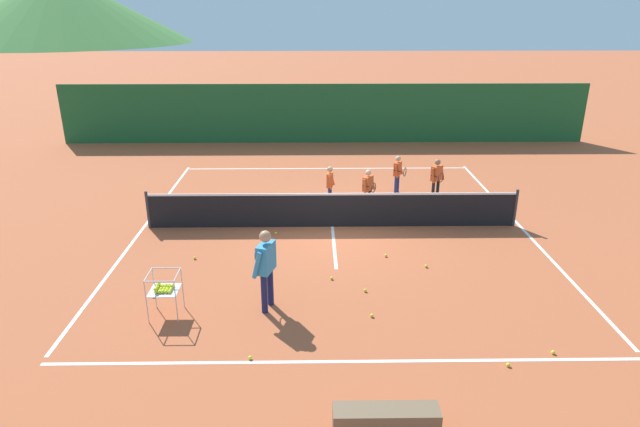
{
  "coord_description": "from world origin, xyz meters",
  "views": [
    {
      "loc": [
        -0.54,
        -13.8,
        5.73
      ],
      "look_at": [
        -0.36,
        -1.49,
        0.97
      ],
      "focal_mm": 30.45,
      "sensor_mm": 36.0,
      "label": 1
    }
  ],
  "objects_px": {
    "instructor": "(266,263)",
    "tennis_ball_6": "(276,233)",
    "tennis_ball_11": "(332,278)",
    "student_0": "(330,182)",
    "ball_cart": "(164,289)",
    "tennis_ball_10": "(267,278)",
    "tennis_ball_3": "(508,365)",
    "student_3": "(437,176)",
    "courtside_bench": "(386,422)",
    "tennis_ball_4": "(553,352)",
    "tennis_ball_1": "(195,258)",
    "student_1": "(368,186)",
    "student_2": "(398,171)",
    "tennis_ball_2": "(250,358)",
    "tennis_ball_5": "(386,256)",
    "tennis_ball_8": "(153,296)",
    "tennis_ball_9": "(426,266)",
    "tennis_ball_0": "(372,316)",
    "tennis_ball_7": "(365,290)",
    "tennis_net": "(332,210)"
  },
  "relations": [
    {
      "from": "student_1",
      "to": "tennis_ball_10",
      "type": "height_order",
      "value": "student_1"
    },
    {
      "from": "student_2",
      "to": "tennis_ball_2",
      "type": "height_order",
      "value": "student_2"
    },
    {
      "from": "tennis_net",
      "to": "tennis_ball_0",
      "type": "bearing_deg",
      "value": -82.5
    },
    {
      "from": "student_1",
      "to": "tennis_ball_8",
      "type": "distance_m",
      "value": 7.13
    },
    {
      "from": "tennis_ball_0",
      "to": "tennis_ball_11",
      "type": "bearing_deg",
      "value": 115.19
    },
    {
      "from": "tennis_ball_6",
      "to": "courtside_bench",
      "type": "xyz_separation_m",
      "value": [
        2.0,
        -7.24,
        0.2
      ]
    },
    {
      "from": "tennis_net",
      "to": "instructor",
      "type": "distance_m",
      "value": 4.53
    },
    {
      "from": "instructor",
      "to": "courtside_bench",
      "type": "xyz_separation_m",
      "value": [
        1.94,
        -3.49,
        -0.78
      ]
    },
    {
      "from": "tennis_ball_0",
      "to": "tennis_ball_10",
      "type": "xyz_separation_m",
      "value": [
        -2.17,
        1.58,
        0.0
      ]
    },
    {
      "from": "student_3",
      "to": "tennis_ball_4",
      "type": "relative_size",
      "value": 19.38
    },
    {
      "from": "tennis_ball_9",
      "to": "tennis_ball_4",
      "type": "bearing_deg",
      "value": -65.05
    },
    {
      "from": "student_3",
      "to": "tennis_ball_9",
      "type": "distance_m",
      "value": 4.83
    },
    {
      "from": "student_2",
      "to": "tennis_ball_0",
      "type": "bearing_deg",
      "value": -101.99
    },
    {
      "from": "tennis_ball_4",
      "to": "tennis_ball_9",
      "type": "height_order",
      "value": "same"
    },
    {
      "from": "tennis_ball_1",
      "to": "tennis_ball_10",
      "type": "xyz_separation_m",
      "value": [
        1.82,
        -1.05,
        0.0
      ]
    },
    {
      "from": "tennis_ball_10",
      "to": "tennis_ball_11",
      "type": "bearing_deg",
      "value": -0.91
    },
    {
      "from": "tennis_ball_6",
      "to": "tennis_ball_11",
      "type": "relative_size",
      "value": 1.0
    },
    {
      "from": "student_1",
      "to": "tennis_ball_2",
      "type": "height_order",
      "value": "student_1"
    },
    {
      "from": "tennis_ball_8",
      "to": "tennis_ball_9",
      "type": "height_order",
      "value": "same"
    },
    {
      "from": "student_1",
      "to": "tennis_ball_1",
      "type": "xyz_separation_m",
      "value": [
        -4.47,
        -3.27,
        -0.72
      ]
    },
    {
      "from": "tennis_ball_6",
      "to": "tennis_net",
      "type": "bearing_deg",
      "value": 18.69
    },
    {
      "from": "tennis_ball_7",
      "to": "tennis_ball_9",
      "type": "height_order",
      "value": "same"
    },
    {
      "from": "student_0",
      "to": "ball_cart",
      "type": "xyz_separation_m",
      "value": [
        -3.42,
        -6.2,
        -0.15
      ]
    },
    {
      "from": "student_3",
      "to": "instructor",
      "type": "bearing_deg",
      "value": -126.67
    },
    {
      "from": "tennis_ball_0",
      "to": "student_2",
      "type": "bearing_deg",
      "value": 78.01
    },
    {
      "from": "tennis_net",
      "to": "tennis_ball_1",
      "type": "relative_size",
      "value": 148.56
    },
    {
      "from": "student_2",
      "to": "courtside_bench",
      "type": "relative_size",
      "value": 0.82
    },
    {
      "from": "tennis_ball_6",
      "to": "tennis_ball_10",
      "type": "xyz_separation_m",
      "value": [
        -0.03,
        -2.54,
        0.0
      ]
    },
    {
      "from": "ball_cart",
      "to": "tennis_ball_1",
      "type": "xyz_separation_m",
      "value": [
        0.06,
        2.5,
        -0.55
      ]
    },
    {
      "from": "tennis_ball_10",
      "to": "tennis_ball_1",
      "type": "bearing_deg",
      "value": 150.0
    },
    {
      "from": "tennis_ball_3",
      "to": "student_3",
      "type": "bearing_deg",
      "value": 86.38
    },
    {
      "from": "tennis_ball_3",
      "to": "ball_cart",
      "type": "bearing_deg",
      "value": 164.43
    },
    {
      "from": "instructor",
      "to": "student_3",
      "type": "distance_m",
      "value": 7.94
    },
    {
      "from": "tennis_ball_11",
      "to": "tennis_ball_0",
      "type": "bearing_deg",
      "value": -64.81
    },
    {
      "from": "tennis_ball_2",
      "to": "tennis_ball_10",
      "type": "height_order",
      "value": "same"
    },
    {
      "from": "tennis_net",
      "to": "tennis_ball_0",
      "type": "height_order",
      "value": "tennis_net"
    },
    {
      "from": "tennis_ball_5",
      "to": "student_0",
      "type": "bearing_deg",
      "value": 108.91
    },
    {
      "from": "courtside_bench",
      "to": "student_0",
      "type": "bearing_deg",
      "value": 92.99
    },
    {
      "from": "ball_cart",
      "to": "instructor",
      "type": "bearing_deg",
      "value": 6.79
    },
    {
      "from": "instructor",
      "to": "tennis_ball_6",
      "type": "bearing_deg",
      "value": 91.01
    },
    {
      "from": "tennis_net",
      "to": "tennis_ball_1",
      "type": "distance_m",
      "value": 3.96
    },
    {
      "from": "tennis_ball_10",
      "to": "student_3",
      "type": "bearing_deg",
      "value": 46.82
    },
    {
      "from": "student_0",
      "to": "tennis_ball_5",
      "type": "distance_m",
      "value": 3.91
    },
    {
      "from": "tennis_ball_3",
      "to": "tennis_ball_10",
      "type": "bearing_deg",
      "value": 143.67
    },
    {
      "from": "tennis_ball_6",
      "to": "tennis_ball_11",
      "type": "bearing_deg",
      "value": -61.31
    },
    {
      "from": "instructor",
      "to": "student_1",
      "type": "relative_size",
      "value": 1.36
    },
    {
      "from": "student_0",
      "to": "tennis_ball_4",
      "type": "xyz_separation_m",
      "value": [
        3.68,
        -7.59,
        -0.7
      ]
    },
    {
      "from": "student_1",
      "to": "student_3",
      "type": "xyz_separation_m",
      "value": [
        2.2,
        0.84,
        0.04
      ]
    },
    {
      "from": "student_1",
      "to": "tennis_ball_10",
      "type": "bearing_deg",
      "value": -121.48
    },
    {
      "from": "instructor",
      "to": "tennis_ball_5",
      "type": "bearing_deg",
      "value": 40.94
    }
  ]
}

